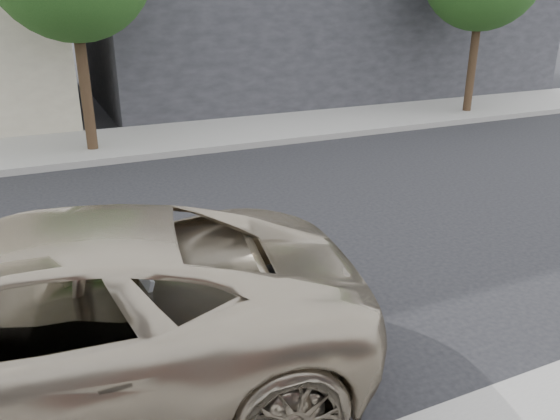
# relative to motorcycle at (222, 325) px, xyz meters

# --- Properties ---
(ground) EXTENTS (120.00, 120.00, 0.00)m
(ground) POSITION_rel_motorcycle_xyz_m (-1.87, -2.66, -0.53)
(ground) COLOR black
(ground) RESTS_ON ground
(far_sidewalk) EXTENTS (44.00, 3.00, 0.15)m
(far_sidewalk) POSITION_rel_motorcycle_xyz_m (-1.87, -9.16, -0.45)
(far_sidewalk) COLOR gray
(far_sidewalk) RESTS_ON ground
(motorcycle) EXTENTS (1.93, 0.72, 1.22)m
(motorcycle) POSITION_rel_motorcycle_xyz_m (0.00, 0.00, 0.00)
(motorcycle) COLOR black
(motorcycle) RESTS_ON ground
(minivan) EXTENTS (6.15, 3.68, 1.60)m
(minivan) POSITION_rel_motorcycle_xyz_m (1.63, -0.33, 0.27)
(minivan) COLOR gray
(minivan) RESTS_ON ground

